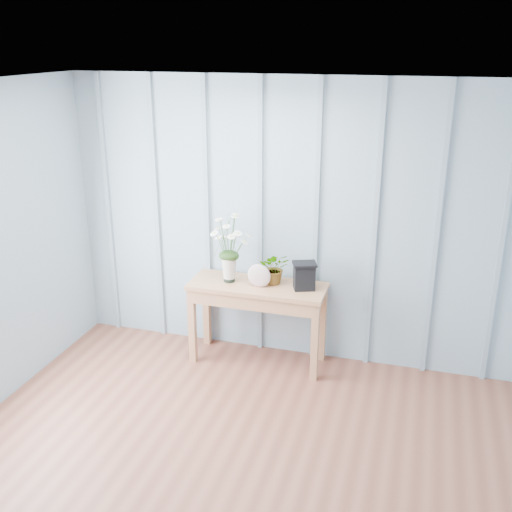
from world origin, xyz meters
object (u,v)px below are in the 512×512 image
(sideboard, at_px, (258,296))
(carved_box, at_px, (304,276))
(felt_disc_vessel, at_px, (259,276))
(daisy_vase, at_px, (229,239))

(sideboard, distance_m, carved_box, 0.47)
(felt_disc_vessel, distance_m, carved_box, 0.39)
(sideboard, height_order, daisy_vase, daisy_vase)
(felt_disc_vessel, bearing_deg, sideboard, 120.76)
(daisy_vase, relative_size, felt_disc_vessel, 2.99)
(felt_disc_vessel, height_order, carved_box, carved_box)
(sideboard, relative_size, felt_disc_vessel, 5.78)
(daisy_vase, distance_m, felt_disc_vessel, 0.41)
(felt_disc_vessel, bearing_deg, carved_box, 12.02)
(carved_box, bearing_deg, daisy_vase, -178.61)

